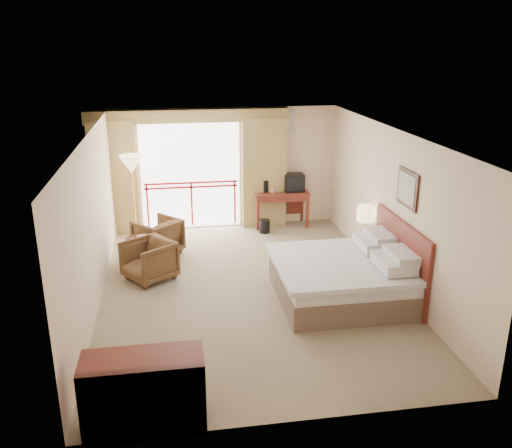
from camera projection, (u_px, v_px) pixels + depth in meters
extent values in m
plane|color=#827358|center=(249.00, 289.00, 9.40)|extent=(7.00, 7.00, 0.00)
plane|color=white|center=(248.00, 133.00, 8.53)|extent=(7.00, 7.00, 0.00)
plane|color=beige|center=(226.00, 168.00, 12.24)|extent=(5.00, 0.00, 5.00)
plane|color=beige|center=(298.00, 315.00, 5.70)|extent=(5.00, 0.00, 5.00)
plane|color=beige|center=(93.00, 222.00, 8.59)|extent=(0.00, 7.00, 7.00)
plane|color=beige|center=(392.00, 208.00, 9.35)|extent=(0.00, 7.00, 7.00)
plane|color=white|center=(191.00, 176.00, 12.15)|extent=(2.40, 0.00, 2.40)
cube|color=red|center=(191.00, 187.00, 12.21)|extent=(2.09, 0.03, 0.04)
cube|color=red|center=(191.00, 183.00, 12.18)|extent=(2.09, 0.03, 0.04)
cube|color=red|center=(148.00, 206.00, 12.19)|extent=(0.04, 0.03, 1.00)
cube|color=red|center=(192.00, 204.00, 12.34)|extent=(0.04, 0.03, 1.00)
cube|color=red|center=(235.00, 202.00, 12.49)|extent=(0.04, 0.03, 1.00)
cube|color=#987E49|center=(115.00, 178.00, 11.76)|extent=(1.00, 0.26, 2.50)
cube|color=#987E49|center=(264.00, 173.00, 12.26)|extent=(1.00, 0.26, 2.50)
cube|color=#987E49|center=(188.00, 116.00, 11.62)|extent=(4.40, 0.22, 0.28)
cube|color=silver|center=(283.00, 122.00, 12.09)|extent=(0.50, 0.04, 0.50)
cube|color=brown|center=(340.00, 287.00, 9.00)|extent=(2.05, 2.00, 0.40)
cube|color=silver|center=(341.00, 271.00, 8.90)|extent=(2.01, 1.96, 0.22)
cube|color=silver|center=(339.00, 264.00, 8.85)|extent=(2.09, 2.06, 0.08)
cube|color=silver|center=(394.00, 263.00, 8.50)|extent=(0.50, 0.75, 0.18)
cube|color=silver|center=(373.00, 243.00, 9.34)|extent=(0.50, 0.75, 0.18)
cube|color=silver|center=(402.00, 255.00, 8.48)|extent=(0.40, 0.70, 0.14)
cube|color=silver|center=(381.00, 236.00, 9.32)|extent=(0.40, 0.70, 0.14)
cube|color=#5C1F1A|center=(400.00, 258.00, 9.01)|extent=(0.06, 2.10, 1.30)
cube|color=black|center=(408.00, 189.00, 8.62)|extent=(0.03, 0.72, 0.60)
cube|color=silver|center=(406.00, 189.00, 8.62)|extent=(0.01, 0.60, 0.48)
cube|color=#5C1F1A|center=(364.00, 251.00, 10.35)|extent=(0.39, 0.45, 0.53)
cylinder|color=tan|center=(364.00, 235.00, 10.30)|extent=(0.14, 0.14, 0.04)
cylinder|color=tan|center=(365.00, 226.00, 10.24)|extent=(0.03, 0.03, 0.36)
cylinder|color=#FFE5B2|center=(366.00, 213.00, 10.15)|extent=(0.34, 0.34, 0.28)
cube|color=black|center=(365.00, 239.00, 10.10)|extent=(0.21, 0.19, 0.08)
cube|color=#5C1F1A|center=(281.00, 193.00, 12.37)|extent=(1.25, 0.60, 0.05)
cube|color=#5C1F1A|center=(258.00, 214.00, 12.17)|extent=(0.06, 0.06, 0.77)
cube|color=#5C1F1A|center=(307.00, 212.00, 12.34)|extent=(0.06, 0.06, 0.77)
cube|color=#5C1F1A|center=(254.00, 207.00, 12.66)|extent=(0.06, 0.06, 0.77)
cube|color=#5C1F1A|center=(302.00, 205.00, 12.83)|extent=(0.06, 0.06, 0.77)
cube|color=#5C1F1A|center=(278.00, 203.00, 12.72)|extent=(1.14, 0.03, 0.57)
cube|color=#5C1F1A|center=(283.00, 199.00, 12.14)|extent=(1.14, 0.03, 0.12)
cube|color=black|center=(294.00, 183.00, 12.34)|extent=(0.45, 0.35, 0.41)
cube|color=black|center=(296.00, 184.00, 12.18)|extent=(0.41, 0.02, 0.32)
cylinder|color=black|center=(266.00, 186.00, 12.26)|extent=(0.15, 0.15, 0.28)
cylinder|color=white|center=(273.00, 191.00, 12.27)|extent=(0.07, 0.07, 0.09)
cylinder|color=black|center=(265.00, 226.00, 12.11)|extent=(0.29, 0.29, 0.30)
imported|color=#4A321F|center=(159.00, 253.00, 10.96)|extent=(1.11, 1.11, 0.73)
imported|color=#4A321F|center=(150.00, 279.00, 9.78)|extent=(1.10, 1.10, 0.73)
cylinder|color=black|center=(138.00, 239.00, 10.23)|extent=(0.50, 0.50, 0.04)
cylinder|color=black|center=(139.00, 252.00, 10.31)|extent=(0.06, 0.06, 0.50)
cylinder|color=black|center=(140.00, 264.00, 10.39)|extent=(0.36, 0.36, 0.03)
imported|color=white|center=(138.00, 238.00, 10.22)|extent=(0.24, 0.28, 0.02)
cylinder|color=tan|center=(137.00, 240.00, 11.66)|extent=(0.30, 0.30, 0.03)
cylinder|color=tan|center=(134.00, 205.00, 11.40)|extent=(0.03, 0.03, 1.62)
cone|color=#FFE5B2|center=(131.00, 164.00, 11.13)|extent=(0.47, 0.47, 0.38)
cube|color=#5C1F1A|center=(144.00, 393.00, 5.92)|extent=(1.32, 0.55, 0.88)
cube|color=black|center=(143.00, 409.00, 5.66)|extent=(1.21, 0.02, 0.77)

